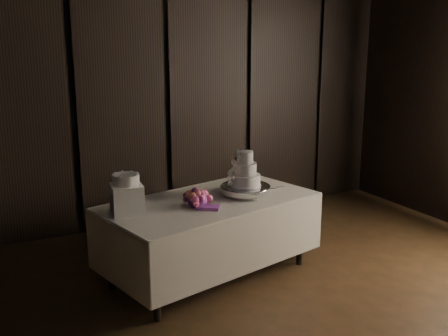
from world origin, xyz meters
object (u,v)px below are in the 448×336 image
(wedding_cake, at_px, (244,173))
(bouquet, at_px, (197,199))
(display_table, at_px, (210,235))
(cake_stand, at_px, (245,190))
(box_pedestal, at_px, (127,199))
(small_cake, at_px, (126,179))

(wedding_cake, xyz_separation_m, bouquet, (-0.53, -0.10, -0.15))
(wedding_cake, bearing_deg, display_table, -174.85)
(wedding_cake, distance_m, bouquet, 0.56)
(cake_stand, relative_size, wedding_cake, 1.42)
(cake_stand, height_order, box_pedestal, box_pedestal)
(box_pedestal, bearing_deg, cake_stand, 0.61)
(bouquet, bearing_deg, box_pedestal, 170.40)
(wedding_cake, relative_size, bouquet, 0.82)
(display_table, relative_size, wedding_cake, 6.42)
(display_table, distance_m, bouquet, 0.47)
(small_cake, bearing_deg, wedding_cake, -0.10)
(cake_stand, distance_m, wedding_cake, 0.18)
(wedding_cake, height_order, small_cake, wedding_cake)
(display_table, xyz_separation_m, cake_stand, (0.38, -0.01, 0.39))
(cake_stand, bearing_deg, small_cake, -179.39)
(box_pedestal, height_order, small_cake, small_cake)
(wedding_cake, relative_size, small_cake, 1.49)
(display_table, height_order, box_pedestal, box_pedestal)
(display_table, distance_m, wedding_cake, 0.67)
(box_pedestal, bearing_deg, small_cake, 0.00)
(wedding_cake, height_order, box_pedestal, wedding_cake)
(cake_stand, height_order, wedding_cake, wedding_cake)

